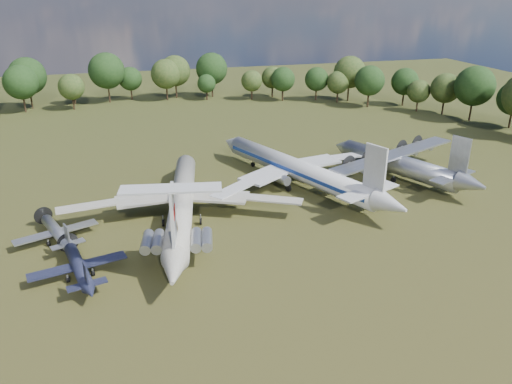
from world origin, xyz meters
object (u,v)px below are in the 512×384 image
object	(u,v)px
tu104_jet	(297,173)
il62_airliner	(182,206)
an12_transport	(398,167)
person_on_il62	(176,226)
small_prop_northwest	(58,235)
small_prop_west	(79,269)

from	to	relation	value
tu104_jet	il62_airliner	bearing A→B (deg)	179.69
an12_transport	tu104_jet	bearing A→B (deg)	152.13
il62_airliner	person_on_il62	distance (m)	13.79
il62_airliner	person_on_il62	world-z (taller)	person_on_il62
il62_airliner	small_prop_northwest	world-z (taller)	il62_airliner
an12_transport	small_prop_northwest	world-z (taller)	an12_transport
il62_airliner	small_prop_northwest	bearing A→B (deg)	-161.92
small_prop_northwest	person_on_il62	xyz separation A→B (m)	(15.69, -10.65, 4.42)
il62_airliner	person_on_il62	xyz separation A→B (m)	(-2.32, -13.21, 3.19)
an12_transport	small_prop_northwest	size ratio (longest dim) A/B	2.25
tu104_jet	small_prop_west	xyz separation A→B (m)	(-36.49, -22.16, -1.32)
small_prop_northwest	small_prop_west	bearing A→B (deg)	-93.67
small_prop_northwest	il62_airliner	bearing A→B (deg)	-13.46
il62_airliner	tu104_jet	bearing A→B (deg)	32.19
person_on_il62	tu104_jet	bearing A→B (deg)	-138.37
an12_transport	il62_airliner	bearing A→B (deg)	166.75
an12_transport	person_on_il62	world-z (taller)	person_on_il62
an12_transport	small_prop_northwest	xyz separation A→B (m)	(-59.47, -9.98, -1.18)
an12_transport	small_prop_west	distance (m)	59.72
il62_airliner	tu104_jet	size ratio (longest dim) A/B	0.97
tu104_jet	an12_transport	distance (m)	19.60
small_prop_west	person_on_il62	size ratio (longest dim) A/B	10.23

